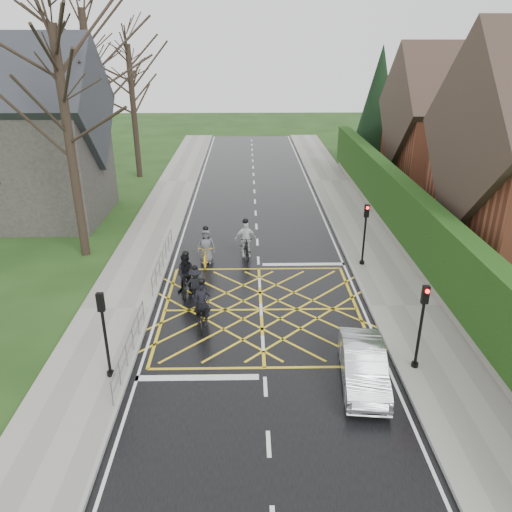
{
  "coord_description": "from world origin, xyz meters",
  "views": [
    {
      "loc": [
        -0.55,
        -18.11,
        10.37
      ],
      "look_at": [
        -0.16,
        2.62,
        1.3
      ],
      "focal_mm": 35.0,
      "sensor_mm": 36.0,
      "label": 1
    }
  ],
  "objects_px": {
    "cyclist_mid": "(196,289)",
    "cyclist_back": "(187,278)",
    "cyclist_front": "(246,243)",
    "car": "(364,366)",
    "cyclist_rear": "(202,310)",
    "cyclist_lead": "(206,251)"
  },
  "relations": [
    {
      "from": "cyclist_back",
      "to": "cyclist_lead",
      "type": "xyz_separation_m",
      "value": [
        0.62,
        3.22,
        -0.08
      ]
    },
    {
      "from": "cyclist_mid",
      "to": "cyclist_lead",
      "type": "height_order",
      "value": "cyclist_lead"
    },
    {
      "from": "cyclist_mid",
      "to": "cyclist_lead",
      "type": "relative_size",
      "value": 0.9
    },
    {
      "from": "cyclist_rear",
      "to": "cyclist_back",
      "type": "bearing_deg",
      "value": 104.66
    },
    {
      "from": "cyclist_mid",
      "to": "cyclist_front",
      "type": "relative_size",
      "value": 0.85
    },
    {
      "from": "cyclist_rear",
      "to": "cyclist_mid",
      "type": "bearing_deg",
      "value": 99.29
    },
    {
      "from": "cyclist_rear",
      "to": "cyclist_front",
      "type": "bearing_deg",
      "value": 72.2
    },
    {
      "from": "cyclist_back",
      "to": "car",
      "type": "relative_size",
      "value": 0.53
    },
    {
      "from": "cyclist_rear",
      "to": "cyclist_lead",
      "type": "relative_size",
      "value": 1.05
    },
    {
      "from": "cyclist_back",
      "to": "car",
      "type": "xyz_separation_m",
      "value": [
        6.4,
        -6.36,
        -0.12
      ]
    },
    {
      "from": "cyclist_front",
      "to": "car",
      "type": "bearing_deg",
      "value": -77.63
    },
    {
      "from": "cyclist_lead",
      "to": "cyclist_front",
      "type": "bearing_deg",
      "value": 22.25
    },
    {
      "from": "cyclist_rear",
      "to": "cyclist_front",
      "type": "xyz_separation_m",
      "value": [
        1.68,
        6.69,
        0.1
      ]
    },
    {
      "from": "cyclist_mid",
      "to": "car",
      "type": "xyz_separation_m",
      "value": [
        5.95,
        -5.6,
        0.02
      ]
    },
    {
      "from": "cyclist_back",
      "to": "cyclist_front",
      "type": "distance_m",
      "value": 4.76
    },
    {
      "from": "car",
      "to": "cyclist_back",
      "type": "bearing_deg",
      "value": 141.02
    },
    {
      "from": "cyclist_rear",
      "to": "cyclist_lead",
      "type": "xyz_separation_m",
      "value": [
        -0.27,
        5.91,
        0.02
      ]
    },
    {
      "from": "car",
      "to": "cyclist_rear",
      "type": "bearing_deg",
      "value": 152.14
    },
    {
      "from": "cyclist_rear",
      "to": "cyclist_lead",
      "type": "bearing_deg",
      "value": 88.94
    },
    {
      "from": "cyclist_rear",
      "to": "cyclist_back",
      "type": "height_order",
      "value": "cyclist_rear"
    },
    {
      "from": "cyclist_mid",
      "to": "cyclist_back",
      "type": "bearing_deg",
      "value": 109.62
    },
    {
      "from": "cyclist_front",
      "to": "cyclist_mid",
      "type": "bearing_deg",
      "value": -121.96
    }
  ]
}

